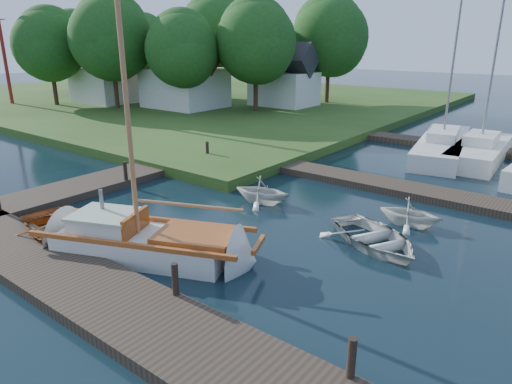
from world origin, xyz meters
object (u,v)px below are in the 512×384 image
Objects in this scene: tender_c at (374,234)px; house_a at (184,77)px; house_b at (107,76)px; house_c at (284,81)px; tree_4 at (215,35)px; tree_5 at (144,45)px; tree_3 at (256,41)px; tree_7 at (330,36)px; mooring_post_2 at (175,279)px; tree_2 at (183,49)px; tree_6 at (74,43)px; tree_0 at (49,45)px; mooring_post_3 at (352,358)px; mooring_post_4 at (125,171)px; tender_b at (262,189)px; mooring_post_5 at (207,149)px; dinghy at (68,228)px; marina_boat_1 at (442,144)px; tree_1 at (112,38)px; mooring_post_1 at (69,232)px; sailboat at (150,245)px; tender_d at (411,210)px.

house_a reaches higher than tender_c.
house_b reaches higher than house_c.
tree_4 is 8.30m from tree_5.
tree_3 is 8.26m from tree_7.
mooring_post_2 is 0.10× the size of tree_2.
house_c is at bearing 15.14° from tree_6.
house_a is 1.19× the size of house_c.
tree_0 reaches higher than house_a.
house_c is at bearing 45.00° from house_a.
mooring_post_4 is (-13.00, 5.00, 0.00)m from mooring_post_3.
tender_c is at bearing 5.25° from mooring_post_4.
house_a is at bearing 135.75° from tree_2.
tree_3 is at bearing -104.04° from tree_7.
tree_2 is (-16.80, 12.12, 4.67)m from tender_b.
tree_4 reaches higher than tree_6.
tender_b is 29.51m from tree_4.
tree_4 reaches higher than house_c.
mooring_post_2 is 28.24m from tree_3.
mooring_post_5 is 0.18× the size of dinghy.
tender_b is at bearing -57.46° from house_c.
mooring_post_2 is 0.07× the size of marina_boat_1.
house_c is at bearing 126.53° from mooring_post_3.
mooring_post_4 is at bearing -28.96° from tree_6.
house_b is 0.71× the size of tree_5.
tree_1 reaches higher than tender_c.
marina_boat_1 reaches higher than tree_2.
mooring_post_5 is (0.00, 5.00, 0.00)m from mooring_post_4.
tree_1 reaches higher than tender_b.
tree_7 reaches higher than mooring_post_1.
tender_b is at bearing 68.85° from sailboat.
marina_boat_1 is (5.67, 18.66, 0.11)m from dinghy.
tree_1 reaches higher than mooring_post_2.
mooring_post_1 is at bearing -39.08° from tree_1.
marina_boat_1 is (-2.22, 10.87, 0.03)m from tender_d.
tender_c is at bearing -39.24° from tree_4.
tree_4 is at bearing 78.69° from tree_1.
tree_3 is (-10.20, 22.63, 5.36)m from dinghy.
dinghy is 25.39m from tree_3.
marina_boat_1 is at bearing 0.15° from house_b.
tree_3 is 0.93× the size of tree_7.
mooring_post_5 is at bearing -67.62° from house_c.
marina_boat_1 is (-1.92, 13.09, 0.21)m from tender_c.
tree_3 reaches higher than mooring_post_2.
mooring_post_5 is at bearing -61.80° from tree_3.
mooring_post_1 and mooring_post_3 have the same top height.
mooring_post_3 is at bearing -130.43° from tender_c.
tender_b is at bearing 75.39° from mooring_post_1.
tree_6 is at bearing -164.86° from house_c.
marina_boat_1 reaches higher than mooring_post_3.
house_b is at bearing 97.06° from tender_c.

